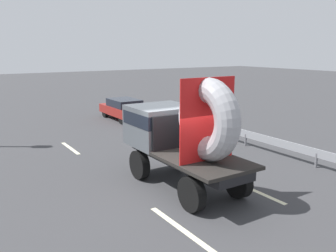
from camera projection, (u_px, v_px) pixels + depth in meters
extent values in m
plane|color=#38383A|center=(186.00, 191.00, 11.11)|extent=(120.00, 120.00, 0.00)
cylinder|color=black|center=(140.00, 165.00, 12.09)|extent=(0.28, 0.98, 0.98)
cylinder|color=black|center=(181.00, 157.00, 12.99)|extent=(0.28, 0.98, 0.98)
cylinder|color=black|center=(192.00, 194.00, 9.65)|extent=(0.28, 0.98, 0.98)
cylinder|color=black|center=(238.00, 182.00, 10.55)|extent=(0.28, 0.98, 0.98)
cube|color=black|center=(185.00, 158.00, 11.24)|extent=(1.30, 4.77, 0.25)
cube|color=#4C5156|center=(161.00, 125.00, 12.27)|extent=(2.00, 1.85, 1.35)
cube|color=black|center=(161.00, 117.00, 12.17)|extent=(2.02, 1.75, 0.44)
cube|color=black|center=(203.00, 160.00, 10.44)|extent=(2.00, 2.93, 0.10)
cube|color=black|center=(177.00, 131.00, 11.48)|extent=(1.80, 0.08, 1.10)
torus|color=#9E9EA3|center=(208.00, 120.00, 10.06)|extent=(0.71, 2.38, 2.38)
cube|color=red|center=(208.00, 120.00, 10.06)|extent=(1.90, 0.03, 2.38)
cylinder|color=black|center=(105.00, 113.00, 23.04)|extent=(0.21, 0.60, 0.60)
cylinder|color=black|center=(126.00, 111.00, 23.81)|extent=(0.21, 0.60, 0.60)
cylinder|color=black|center=(122.00, 119.00, 20.98)|extent=(0.21, 0.60, 0.60)
cylinder|color=black|center=(144.00, 116.00, 21.75)|extent=(0.21, 0.60, 0.60)
cube|color=maroon|center=(124.00, 110.00, 22.34)|extent=(1.68, 3.92, 0.51)
cube|color=black|center=(124.00, 103.00, 22.16)|extent=(1.51, 2.20, 0.47)
cube|color=gray|center=(220.00, 127.00, 17.71)|extent=(0.06, 14.59, 0.32)
cylinder|color=slate|center=(316.00, 160.00, 13.26)|extent=(0.10, 0.10, 0.55)
cylinder|color=slate|center=(246.00, 140.00, 16.26)|extent=(0.10, 0.10, 0.55)
cylinder|color=slate|center=(197.00, 126.00, 19.26)|extent=(0.10, 0.10, 0.55)
cylinder|color=slate|center=(162.00, 115.00, 22.26)|extent=(0.10, 0.10, 0.55)
cube|color=beige|center=(183.00, 230.00, 8.72)|extent=(0.16, 2.88, 0.01)
cube|color=beige|center=(70.00, 148.00, 15.90)|extent=(0.16, 2.24, 0.01)
cube|color=beige|center=(258.00, 192.00, 11.03)|extent=(0.16, 2.17, 0.01)
cube|color=beige|center=(146.00, 142.00, 16.87)|extent=(0.16, 2.77, 0.01)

